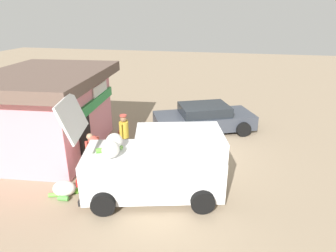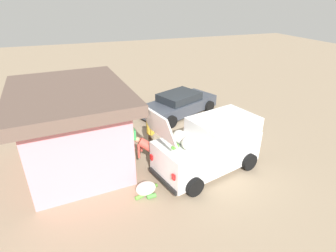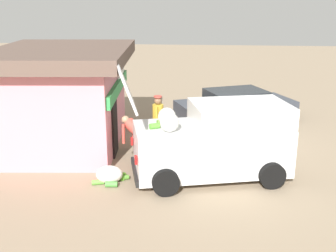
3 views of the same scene
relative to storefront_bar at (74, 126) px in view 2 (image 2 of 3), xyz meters
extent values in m
plane|color=gray|center=(0.85, -5.44, -1.65)|extent=(60.00, 60.00, 0.00)
cube|color=pink|center=(0.00, 0.01, -0.28)|extent=(4.91, 3.71, 2.74)
cube|color=green|center=(0.15, -1.71, 0.27)|extent=(4.40, 0.50, 0.36)
cube|color=black|center=(-0.69, -1.75, -0.65)|extent=(0.90, 0.14, 2.00)
cube|color=white|center=(1.16, -1.60, 0.54)|extent=(1.50, 0.19, 0.60)
cube|color=brown|center=(0.00, 0.01, 1.29)|extent=(5.78, 4.58, 0.40)
cube|color=white|center=(-2.12, -4.63, -0.85)|extent=(2.70, 4.29, 1.23)
cube|color=white|center=(-1.94, -5.37, 0.06)|extent=(2.27, 2.81, 0.58)
cube|color=black|center=(-1.65, -6.52, 0.03)|extent=(1.50, 0.45, 0.44)
cube|color=white|center=(-2.65, -2.52, 0.86)|extent=(1.67, 0.81, 1.05)
ellipsoid|color=silver|center=(-2.69, -3.59, 0.01)|extent=(0.57, 0.47, 0.47)
ellipsoid|color=silver|center=(-2.15, -3.47, 0.00)|extent=(0.56, 0.46, 0.46)
cylinder|color=#56A735|center=(-2.50, -3.19, -0.16)|extent=(0.24, 0.29, 0.14)
cylinder|color=#699C3C|center=(-2.14, -3.35, -0.16)|extent=(0.25, 0.32, 0.15)
cylinder|color=#6BA847|center=(-2.14, -3.61, -0.17)|extent=(0.20, 0.25, 0.12)
cube|color=black|center=(-2.61, -2.67, -1.38)|extent=(1.67, 0.49, 0.16)
cube|color=red|center=(-3.29, -2.83, -0.78)|extent=(0.15, 0.09, 0.20)
cube|color=red|center=(-1.94, -2.49, -0.78)|extent=(0.15, 0.09, 0.20)
cylinder|color=black|center=(-2.73, -6.18, -1.31)|extent=(0.38, 0.71, 0.67)
cylinder|color=black|center=(-0.86, -5.71, -1.31)|extent=(0.38, 0.71, 0.67)
cylinder|color=black|center=(-3.39, -3.56, -1.31)|extent=(0.38, 0.71, 0.67)
cylinder|color=black|center=(-1.51, -3.09, -1.31)|extent=(0.38, 0.71, 0.67)
cube|color=#383D47|center=(3.23, -5.63, -1.15)|extent=(3.45, 4.84, 0.63)
cube|color=#1E2328|center=(3.23, -5.63, -0.62)|extent=(2.33, 2.61, 0.43)
cylinder|color=black|center=(3.53, -3.85, -1.32)|extent=(0.46, 0.68, 0.65)
cylinder|color=black|center=(1.72, -4.63, -1.32)|extent=(0.46, 0.68, 0.65)
cylinder|color=black|center=(4.73, -6.64, -1.32)|extent=(0.46, 0.68, 0.65)
cylinder|color=black|center=(2.93, -7.42, -1.32)|extent=(0.46, 0.68, 0.65)
cylinder|color=#726047|center=(-0.27, -2.99, -1.22)|extent=(0.15, 0.15, 0.85)
cylinder|color=#726047|center=(0.07, -3.01, -1.22)|extent=(0.15, 0.15, 0.85)
cylinder|color=gold|center=(-0.10, -3.00, -0.50)|extent=(0.37, 0.37, 0.60)
sphere|color=#8C6647|center=(-0.10, -3.00, -0.08)|extent=(0.23, 0.23, 0.23)
cylinder|color=#CC4C3F|center=(-0.10, -3.00, 0.05)|extent=(0.25, 0.25, 0.05)
cylinder|color=gold|center=(-0.34, -2.98, -0.48)|extent=(0.09, 0.09, 0.57)
cylinder|color=gold|center=(0.14, -3.02, -0.48)|extent=(0.09, 0.09, 0.57)
cylinder|color=#4C4C51|center=(-1.56, -2.65, -1.22)|extent=(0.15, 0.15, 0.85)
cylinder|color=#4C4C51|center=(-1.26, -2.79, -1.22)|extent=(0.15, 0.15, 0.85)
cylinder|color=#CC4C3F|center=(-1.30, -2.49, -0.63)|extent=(0.61, 0.77, 0.61)
sphere|color=tan|center=(-1.15, -2.17, -0.41)|extent=(0.23, 0.23, 0.23)
cylinder|color=#CC4C3F|center=(-1.41, -2.15, -0.76)|extent=(0.09, 0.09, 0.57)
cylinder|color=#CC4C3F|center=(-0.97, -2.36, -0.76)|extent=(0.09, 0.09, 0.57)
ellipsoid|color=silver|center=(-2.77, -2.02, -1.42)|extent=(0.58, 0.73, 0.45)
cylinder|color=#61B33E|center=(-2.93, -1.76, -1.58)|extent=(0.21, 0.33, 0.12)
cylinder|color=#539131|center=(-2.59, -2.36, -1.58)|extent=(0.23, 0.31, 0.13)
cylinder|color=#5EB22E|center=(-2.53, -2.33, -1.58)|extent=(0.29, 0.14, 0.13)
cylinder|color=#4C983E|center=(-3.05, -2.14, -1.57)|extent=(0.17, 0.32, 0.15)
cylinder|color=#BF3F33|center=(1.58, -2.22, -1.47)|extent=(0.26, 0.26, 0.35)
camera|label=1|loc=(-9.42, -6.62, 3.55)|focal=31.17mm
camera|label=2|loc=(-9.81, -0.31, 4.50)|focal=28.55mm
camera|label=3|loc=(-12.60, -4.45, 2.96)|focal=44.77mm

